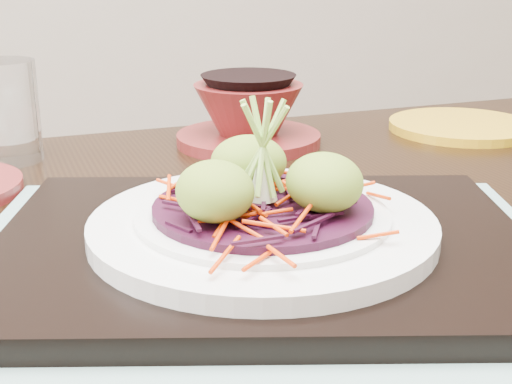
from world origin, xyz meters
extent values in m
cube|color=black|center=(0.03, -0.04, 0.74)|extent=(1.31, 0.95, 0.04)
cube|color=black|center=(0.55, 0.38, 0.36)|extent=(0.07, 0.07, 0.72)
cube|color=gray|center=(0.02, -0.10, 0.77)|extent=(0.54, 0.47, 0.00)
cube|color=black|center=(0.02, -0.10, 0.78)|extent=(0.47, 0.39, 0.02)
cylinder|color=silver|center=(0.02, -0.10, 0.79)|extent=(0.26, 0.26, 0.01)
cylinder|color=silver|center=(0.02, -0.10, 0.80)|extent=(0.19, 0.19, 0.01)
cylinder|color=#330A21|center=(0.02, -0.10, 0.81)|extent=(0.17, 0.17, 0.01)
ellipsoid|color=olive|center=(-0.02, -0.12, 0.83)|extent=(0.06, 0.06, 0.05)
ellipsoid|color=olive|center=(0.06, -0.12, 0.83)|extent=(0.06, 0.06, 0.05)
ellipsoid|color=olive|center=(0.02, -0.06, 0.83)|extent=(0.06, 0.06, 0.05)
cylinder|color=white|center=(-0.19, 0.25, 0.82)|extent=(0.08, 0.08, 0.11)
cylinder|color=maroon|center=(0.10, 0.25, 0.77)|extent=(0.21, 0.21, 0.01)
cylinder|color=#C59015|center=(0.39, 0.25, 0.77)|extent=(0.25, 0.25, 0.01)
camera|label=1|loc=(-0.11, -0.59, 0.99)|focal=50.00mm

